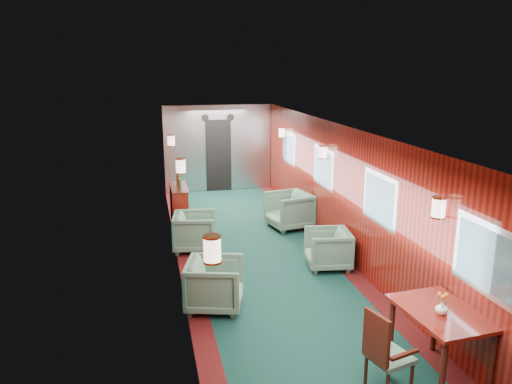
{
  "coord_description": "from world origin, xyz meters",
  "views": [
    {
      "loc": [
        -1.93,
        -7.77,
        3.42
      ],
      "look_at": [
        0.0,
        0.99,
        1.15
      ],
      "focal_mm": 35.0,
      "sensor_mm": 36.0,
      "label": 1
    }
  ],
  "objects_px": {
    "dining_table": "(441,321)",
    "side_chair": "(384,350)",
    "armchair_right_near": "(328,249)",
    "armchair_left_near": "(215,284)",
    "armchair_left_far": "(195,232)",
    "credenza": "(179,208)",
    "armchair_right_far": "(289,210)"
  },
  "relations": [
    {
      "from": "armchair_right_near",
      "to": "armchair_left_near",
      "type": "bearing_deg",
      "value": -55.3
    },
    {
      "from": "side_chair",
      "to": "credenza",
      "type": "bearing_deg",
      "value": 90.85
    },
    {
      "from": "side_chair",
      "to": "armchair_right_far",
      "type": "relative_size",
      "value": 1.12
    },
    {
      "from": "armchair_left_near",
      "to": "armchair_left_far",
      "type": "distance_m",
      "value": 2.44
    },
    {
      "from": "armchair_left_far",
      "to": "side_chair",
      "type": "bearing_deg",
      "value": -154.03
    },
    {
      "from": "dining_table",
      "to": "side_chair",
      "type": "bearing_deg",
      "value": -174.27
    },
    {
      "from": "armchair_left_near",
      "to": "armchair_right_far",
      "type": "height_order",
      "value": "armchair_right_far"
    },
    {
      "from": "armchair_right_near",
      "to": "armchair_right_far",
      "type": "relative_size",
      "value": 0.86
    },
    {
      "from": "credenza",
      "to": "armchair_right_near",
      "type": "xyz_separation_m",
      "value": [
        2.38,
        -2.54,
        -0.16
      ]
    },
    {
      "from": "armchair_left_far",
      "to": "armchair_right_far",
      "type": "bearing_deg",
      "value": -58.67
    },
    {
      "from": "dining_table",
      "to": "credenza",
      "type": "bearing_deg",
      "value": 108.02
    },
    {
      "from": "dining_table",
      "to": "credenza",
      "type": "height_order",
      "value": "credenza"
    },
    {
      "from": "armchair_left_near",
      "to": "armchair_right_far",
      "type": "distance_m",
      "value": 3.93
    },
    {
      "from": "side_chair",
      "to": "credenza",
      "type": "distance_m",
      "value": 6.2
    },
    {
      "from": "credenza",
      "to": "armchair_right_far",
      "type": "relative_size",
      "value": 1.46
    },
    {
      "from": "armchair_left_near",
      "to": "credenza",
      "type": "bearing_deg",
      "value": 19.26
    },
    {
      "from": "armchair_right_near",
      "to": "dining_table",
      "type": "bearing_deg",
      "value": 9.41
    },
    {
      "from": "armchair_left_far",
      "to": "credenza",
      "type": "bearing_deg",
      "value": 18.41
    },
    {
      "from": "side_chair",
      "to": "armchair_left_near",
      "type": "height_order",
      "value": "side_chair"
    },
    {
      "from": "dining_table",
      "to": "armchair_left_far",
      "type": "distance_m",
      "value": 5.16
    },
    {
      "from": "armchair_left_far",
      "to": "armchair_right_far",
      "type": "height_order",
      "value": "armchair_right_far"
    },
    {
      "from": "side_chair",
      "to": "credenza",
      "type": "height_order",
      "value": "credenza"
    },
    {
      "from": "dining_table",
      "to": "armchair_left_near",
      "type": "distance_m",
      "value": 3.13
    },
    {
      "from": "armchair_left_near",
      "to": "armchair_left_far",
      "type": "bearing_deg",
      "value": 16.27
    },
    {
      "from": "side_chair",
      "to": "armchair_right_near",
      "type": "distance_m",
      "value": 3.47
    },
    {
      "from": "dining_table",
      "to": "credenza",
      "type": "distance_m",
      "value": 6.32
    },
    {
      "from": "armchair_left_near",
      "to": "dining_table",
      "type": "bearing_deg",
      "value": -119.51
    },
    {
      "from": "credenza",
      "to": "dining_table",
      "type": "bearing_deg",
      "value": -66.96
    },
    {
      "from": "credenza",
      "to": "armchair_left_far",
      "type": "xyz_separation_m",
      "value": [
        0.21,
        -1.18,
        -0.14
      ]
    },
    {
      "from": "armchair_left_far",
      "to": "armchair_right_near",
      "type": "height_order",
      "value": "armchair_left_far"
    },
    {
      "from": "side_chair",
      "to": "credenza",
      "type": "relative_size",
      "value": 0.77
    },
    {
      "from": "dining_table",
      "to": "armchair_right_near",
      "type": "xyz_separation_m",
      "value": [
        -0.09,
        3.27,
        -0.35
      ]
    }
  ]
}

